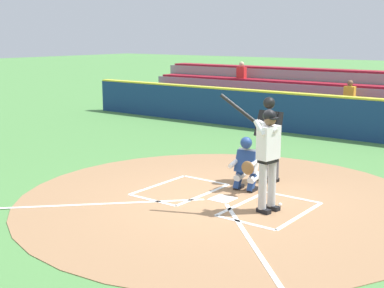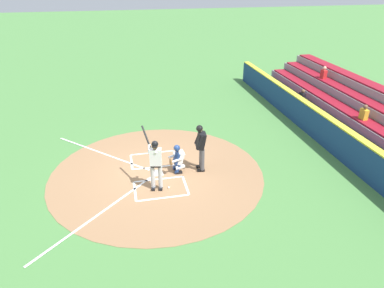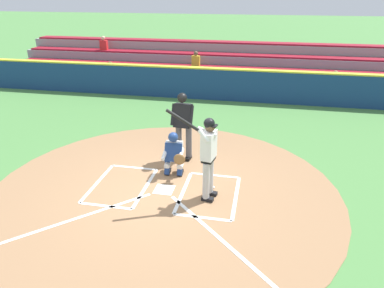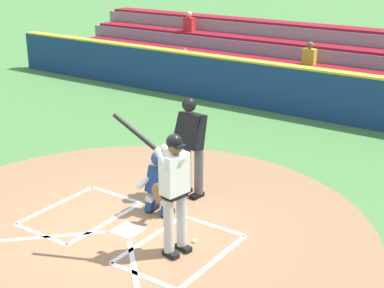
{
  "view_description": "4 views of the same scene",
  "coord_description": "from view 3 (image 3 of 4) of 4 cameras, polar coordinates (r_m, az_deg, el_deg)",
  "views": [
    {
      "loc": [
        -5.49,
        8.3,
        3.15
      ],
      "look_at": [
        0.56,
        0.25,
        1.08
      ],
      "focal_mm": 49.65,
      "sensor_mm": 36.0,
      "label": 1
    },
    {
      "loc": [
        -11.29,
        1.06,
        6.92
      ],
      "look_at": [
        0.14,
        -1.39,
        1.02
      ],
      "focal_mm": 32.52,
      "sensor_mm": 36.0,
      "label": 2
    },
    {
      "loc": [
        -2.03,
        6.79,
        4.27
      ],
      "look_at": [
        -0.51,
        -0.71,
        0.9
      ],
      "focal_mm": 33.22,
      "sensor_mm": 36.0,
      "label": 3
    },
    {
      "loc": [
        -5.49,
        6.13,
        4.41
      ],
      "look_at": [
        -0.54,
        -1.03,
        1.29
      ],
      "focal_mm": 53.5,
      "sensor_mm": 36.0,
      "label": 4
    }
  ],
  "objects": [
    {
      "name": "catcher",
      "position": [
        8.66,
        -2.89,
        -1.42
      ],
      "size": [
        0.6,
        0.6,
        1.13
      ],
      "color": "black",
      "rests_on": "ground"
    },
    {
      "name": "bleacher_stand",
      "position": [
        17.48,
        4.62,
        11.91
      ],
      "size": [
        20.0,
        3.4,
        2.1
      ],
      "color": "gray",
      "rests_on": "ground"
    },
    {
      "name": "batter",
      "position": [
        7.45,
        2.59,
        -1.46
      ],
      "size": [
        1.02,
        0.59,
        2.13
      ],
      "color": "#BCBCBC",
      "rests_on": "ground"
    },
    {
      "name": "baseball",
      "position": [
        8.29,
        3.43,
        -6.98
      ],
      "size": [
        0.07,
        0.07,
        0.07
      ],
      "primitive_type": "sphere",
      "color": "white",
      "rests_on": "ground"
    },
    {
      "name": "ground_plane",
      "position": [
        8.28,
        -4.49,
        -7.38
      ],
      "size": [
        120.0,
        120.0,
        0.0
      ],
      "primitive_type": "plane",
      "color": "#4C8442"
    },
    {
      "name": "home_plate_and_chalk",
      "position": [
        7.56,
        -6.32,
        -10.65
      ],
      "size": [
        7.93,
        4.91,
        0.01
      ],
      "color": "white",
      "rests_on": "dirt_circle"
    },
    {
      "name": "backstop_wall",
      "position": [
        14.88,
        3.3,
        9.65
      ],
      "size": [
        22.0,
        0.36,
        1.31
      ],
      "color": "navy",
      "rests_on": "ground"
    },
    {
      "name": "plate_umpire",
      "position": [
        9.26,
        -1.45,
        3.58
      ],
      "size": [
        0.6,
        0.45,
        1.86
      ],
      "color": "#4C4C51",
      "rests_on": "ground"
    },
    {
      "name": "dirt_circle",
      "position": [
        8.27,
        -4.5,
        -7.35
      ],
      "size": [
        8.0,
        8.0,
        0.01
      ],
      "primitive_type": "cylinder",
      "color": "#99704C",
      "rests_on": "ground"
    }
  ]
}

